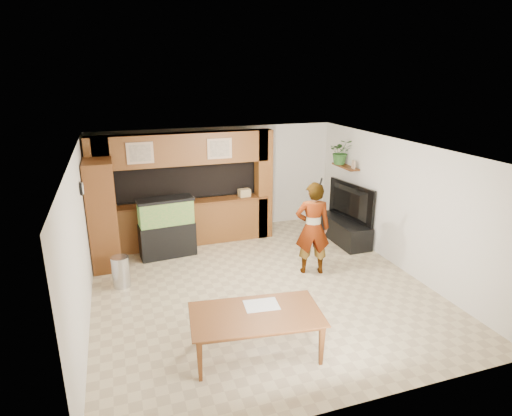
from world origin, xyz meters
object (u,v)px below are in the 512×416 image
object	(u,v)px
pantry_cabinet	(103,215)
dining_table	(257,335)
person	(313,228)
television	(346,202)
aquarium	(167,228)

from	to	relation	value
pantry_cabinet	dining_table	size ratio (longest dim) A/B	1.21
pantry_cabinet	person	world-z (taller)	pantry_cabinet
person	dining_table	distance (m)	2.95
pantry_cabinet	person	size ratio (longest dim) A/B	1.19
television	person	size ratio (longest dim) A/B	0.80
aquarium	television	xyz separation A→B (m)	(4.09, -0.47, 0.32)
pantry_cabinet	dining_table	xyz separation A→B (m)	(1.99, -3.80, -0.79)
television	dining_table	bearing A→B (deg)	125.89
pantry_cabinet	person	bearing A→B (deg)	-22.69
pantry_cabinet	dining_table	distance (m)	4.36
aquarium	dining_table	world-z (taller)	aquarium
aquarium	pantry_cabinet	bearing A→B (deg)	179.38
television	dining_table	xyz separation A→B (m)	(-3.36, -3.43, -0.64)
television	person	distance (m)	1.93
pantry_cabinet	television	world-z (taller)	pantry_cabinet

